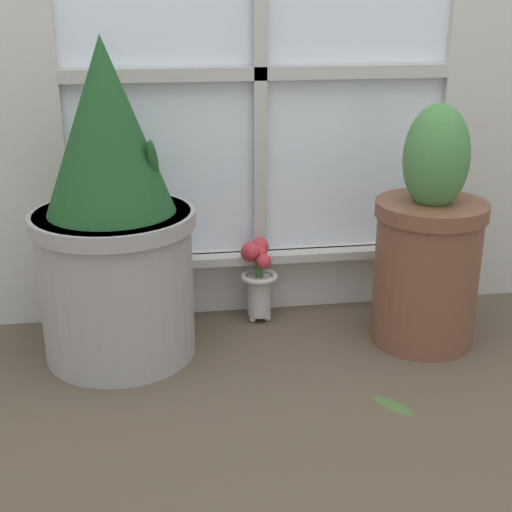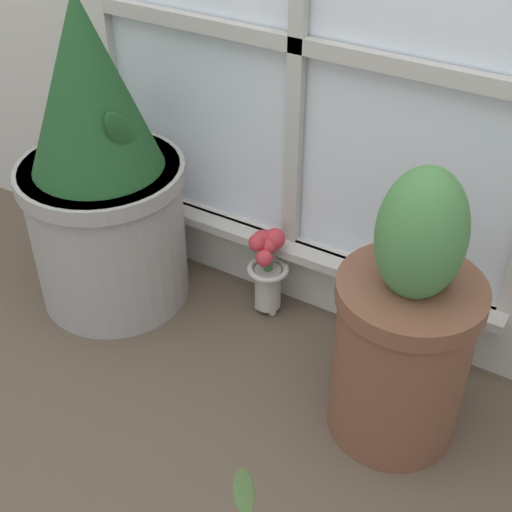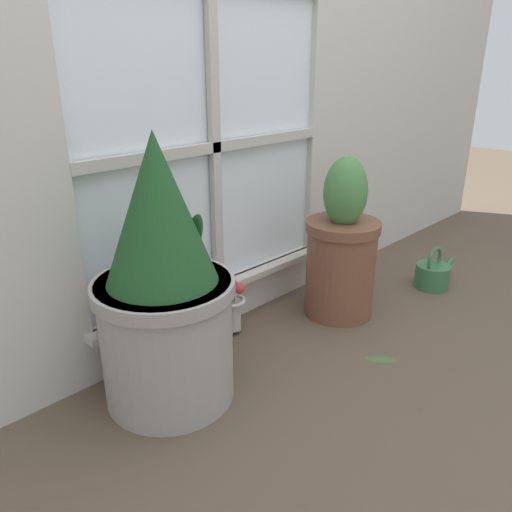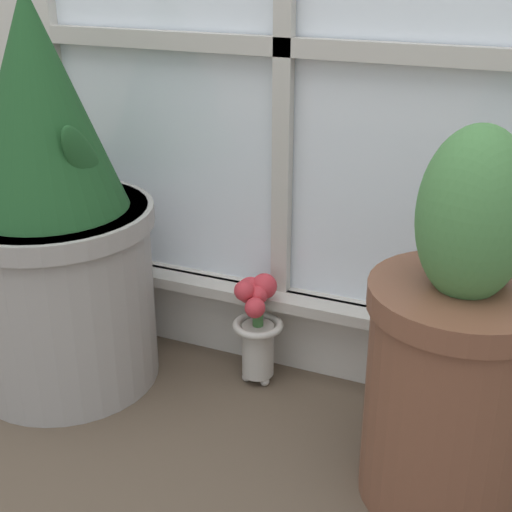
# 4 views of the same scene
# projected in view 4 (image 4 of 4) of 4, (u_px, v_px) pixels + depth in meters

# --- Properties ---
(potted_plant_left) EXTENTS (0.41, 0.41, 0.81)m
(potted_plant_left) POSITION_uv_depth(u_px,v_px,m) (51.00, 219.00, 1.42)
(potted_plant_left) COLOR #9E9993
(potted_plant_left) RESTS_ON ground_plane
(potted_plant_right) EXTENTS (0.29, 0.29, 0.64)m
(potted_plant_right) POSITION_uv_depth(u_px,v_px,m) (455.00, 355.00, 1.13)
(potted_plant_right) COLOR brown
(potted_plant_right) RESTS_ON ground_plane
(flower_vase) EXTENTS (0.11, 0.11, 0.24)m
(flower_vase) POSITION_uv_depth(u_px,v_px,m) (257.00, 322.00, 1.49)
(flower_vase) COLOR #BCB7AD
(flower_vase) RESTS_ON ground_plane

